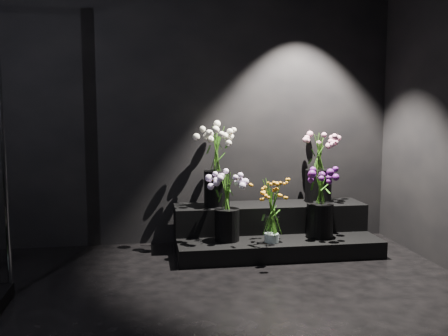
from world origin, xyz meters
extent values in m
plane|color=black|center=(0.00, 0.00, 0.00)|extent=(4.00, 4.00, 0.00)
plane|color=black|center=(0.00, 2.00, 1.40)|extent=(4.00, 0.00, 4.00)
plane|color=black|center=(0.00, -2.00, 1.40)|extent=(4.00, 0.00, 4.00)
cube|color=black|center=(0.72, 1.54, 0.08)|extent=(1.85, 0.82, 0.15)
cube|color=black|center=(0.72, 1.74, 0.28)|extent=(1.85, 0.41, 0.26)
cylinder|color=white|center=(0.63, 1.29, 0.27)|extent=(0.14, 0.14, 0.23)
cylinder|color=black|center=(0.24, 1.41, 0.30)|extent=(0.22, 0.22, 0.29)
cylinder|color=black|center=(1.11, 1.40, 0.31)|extent=(0.24, 0.24, 0.32)
cylinder|color=black|center=(0.20, 1.72, 0.58)|extent=(0.24, 0.24, 0.34)
cylinder|color=black|center=(1.22, 1.78, 0.57)|extent=(0.26, 0.26, 0.32)
camera|label=1|loc=(-0.46, -2.91, 1.34)|focal=40.00mm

